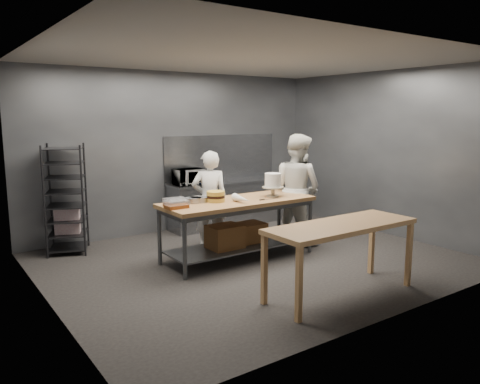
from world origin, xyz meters
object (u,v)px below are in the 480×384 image
object	(u,v)px
speed_rack	(66,200)
chef_right	(297,189)
chef_behind	(210,200)
frosted_cake_stand	(273,182)
layer_cake	(216,196)
work_table	(237,222)
near_counter	(341,230)
microwave	(189,177)

from	to	relation	value
speed_rack	chef_right	bearing A→B (deg)	-25.91
chef_behind	frosted_cake_stand	bearing A→B (deg)	153.74
speed_rack	layer_cake	distance (m)	2.47
frosted_cake_stand	work_table	bearing A→B (deg)	173.65
near_counter	speed_rack	xyz separation A→B (m)	(-2.24, 3.80, 0.04)
work_table	chef_behind	bearing A→B (deg)	92.45
microwave	frosted_cake_stand	distance (m)	2.05
speed_rack	layer_cake	size ratio (longest dim) A/B	6.42
speed_rack	chef_behind	world-z (taller)	speed_rack
microwave	layer_cake	xyz separation A→B (m)	(-0.57, -1.87, -0.05)
microwave	speed_rack	bearing A→B (deg)	-177.98
speed_rack	chef_right	distance (m)	3.81
near_counter	chef_behind	size ratio (longest dim) A/B	1.23
microwave	frosted_cake_stand	world-z (taller)	frosted_cake_stand
speed_rack	microwave	world-z (taller)	speed_rack
chef_right	speed_rack	bearing A→B (deg)	54.08
speed_rack	frosted_cake_stand	world-z (taller)	speed_rack
speed_rack	microwave	distance (m)	2.28
near_counter	layer_cake	distance (m)	2.09
near_counter	chef_right	world-z (taller)	chef_right
speed_rack	microwave	size ratio (longest dim) A/B	3.23
work_table	chef_right	xyz separation A→B (m)	(1.39, 0.19, 0.37)
layer_cake	work_table	bearing A→B (deg)	-10.76
frosted_cake_stand	chef_behind	bearing A→B (deg)	129.15
near_counter	speed_rack	bearing A→B (deg)	120.51
layer_cake	near_counter	bearing A→B (deg)	-74.94
speed_rack	frosted_cake_stand	bearing A→B (deg)	-35.70
chef_behind	speed_rack	bearing A→B (deg)	-4.14
chef_right	layer_cake	distance (m)	1.74
microwave	layer_cake	world-z (taller)	microwave
chef_right	frosted_cake_stand	size ratio (longest dim) A/B	5.07
chef_behind	frosted_cake_stand	distance (m)	1.12
near_counter	microwave	distance (m)	3.89
layer_cake	microwave	bearing A→B (deg)	73.01
speed_rack	chef_right	xyz separation A→B (m)	(3.43, -1.67, 0.09)
work_table	chef_right	bearing A→B (deg)	7.87
work_table	chef_behind	size ratio (longest dim) A/B	1.47
work_table	speed_rack	distance (m)	2.78
work_table	near_counter	world-z (taller)	work_table
microwave	layer_cake	distance (m)	1.96
work_table	chef_behind	xyz separation A→B (m)	(-0.03, 0.75, 0.24)
speed_rack	chef_behind	bearing A→B (deg)	-28.74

